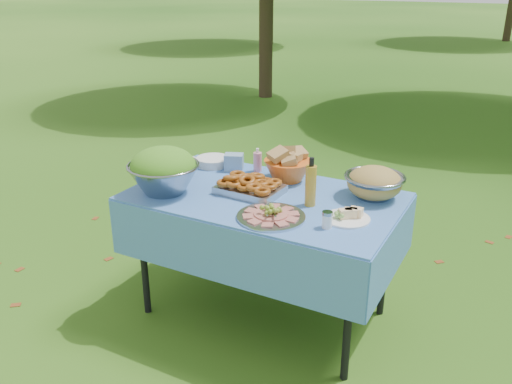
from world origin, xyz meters
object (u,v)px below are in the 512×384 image
plate_stack (213,161)px  pasta_bowl_steel (374,182)px  bread_bowl (288,165)px  oil_bottle (311,182)px  picnic_table (264,256)px  salad_bowl (163,170)px  charcuterie_platter (271,211)px

plate_stack → pasta_bowl_steel: (1.05, -0.04, 0.06)m
bread_bowl → pasta_bowl_steel: bearing=-2.3°
plate_stack → oil_bottle: 0.86m
pasta_bowl_steel → oil_bottle: oil_bottle is taller
picnic_table → salad_bowl: 0.76m
bread_bowl → oil_bottle: size_ratio=1.07×
salad_bowl → bread_bowl: 0.72m
picnic_table → bread_bowl: 0.55m
picnic_table → bread_bowl: bearing=87.9°
bread_bowl → pasta_bowl_steel: (0.53, -0.02, -0.01)m
bread_bowl → oil_bottle: bearing=-47.5°
bread_bowl → oil_bottle: oil_bottle is taller
picnic_table → plate_stack: bearing=150.4°
plate_stack → bread_bowl: 0.53m
plate_stack → salad_bowl: bearing=-89.4°
charcuterie_platter → salad_bowl: bearing=177.5°
plate_stack → oil_bottle: (0.79, -0.30, 0.11)m
salad_bowl → charcuterie_platter: size_ratio=1.14×
picnic_table → salad_bowl: (-0.51, -0.22, 0.51)m
picnic_table → salad_bowl: salad_bowl is taller
plate_stack → picnic_table: bearing=-29.6°
oil_bottle → salad_bowl: bearing=-165.2°
picnic_table → bread_bowl: (0.01, 0.28, 0.47)m
picnic_table → salad_bowl: bearing=-157.1°
picnic_table → pasta_bowl_steel: bearing=25.8°
plate_stack → oil_bottle: size_ratio=0.81×
picnic_table → charcuterie_platter: (0.16, -0.25, 0.42)m
picnic_table → oil_bottle: (0.27, -0.01, 0.51)m
salad_bowl → plate_stack: (-0.00, 0.51, -0.10)m
salad_bowl → plate_stack: bearing=90.6°
salad_bowl → charcuterie_platter: bearing=-2.5°
pasta_bowl_steel → salad_bowl: bearing=-155.6°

